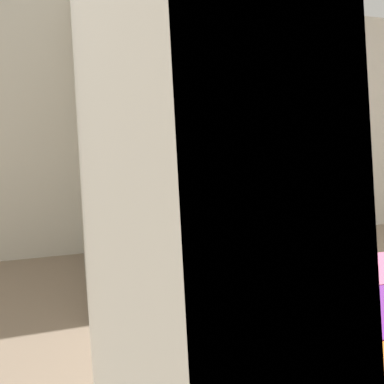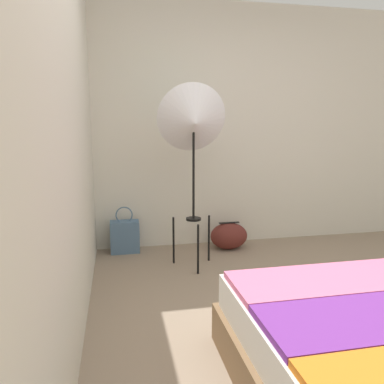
% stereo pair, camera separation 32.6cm
% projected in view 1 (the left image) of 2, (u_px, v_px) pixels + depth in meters
% --- Properties ---
extents(ground_plane, '(14.00, 14.00, 0.00)m').
position_uv_depth(ground_plane, '(319.00, 345.00, 2.30)').
color(ground_plane, gray).
extents(wall_back, '(8.00, 0.05, 2.60)m').
position_uv_depth(wall_back, '(205.00, 127.00, 4.11)').
color(wall_back, beige).
rests_on(wall_back, ground_plane).
extents(wall_side_left, '(0.05, 8.00, 2.60)m').
position_uv_depth(wall_side_left, '(82.00, 129.00, 2.62)').
color(wall_side_left, beige).
rests_on(wall_side_left, ground_plane).
extents(photo_umbrella, '(0.64, 0.40, 1.70)m').
position_uv_depth(photo_umbrella, '(191.00, 122.00, 3.35)').
color(photo_umbrella, black).
rests_on(photo_umbrella, ground_plane).
extents(tote_bag, '(0.30, 0.16, 0.49)m').
position_uv_depth(tote_bag, '(118.00, 238.00, 3.86)').
color(tote_bag, slate).
rests_on(tote_bag, ground_plane).
extents(duffel_bag, '(0.40, 0.29, 0.29)m').
position_uv_depth(duffel_bag, '(222.00, 235.00, 4.08)').
color(duffel_bag, '#5B231E').
rests_on(duffel_bag, ground_plane).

